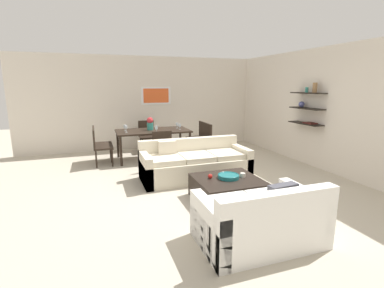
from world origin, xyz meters
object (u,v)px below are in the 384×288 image
(dining_chair_right_far, at_px, (198,135))
(wine_glass_right_near, at_px, (180,126))
(decorative_bowl, at_px, (228,176))
(dining_chair_left_near, at_px, (99,145))
(coffee_table, at_px, (227,190))
(dining_chair_right_near, at_px, (204,138))
(dining_table, at_px, (153,133))
(wine_glass_left_far, at_px, (125,127))
(wine_glass_left_near, at_px, (126,127))
(dining_chair_head, at_px, (147,134))
(wine_glass_foot, at_px, (156,128))
(apple_on_coffee_table, at_px, (210,176))
(candle_jar, at_px, (243,175))
(dining_chair_foot, at_px, (161,147))
(dining_chair_left_far, at_px, (99,141))
(wine_glass_right_far, at_px, (177,124))
(centerpiece_vase, at_px, (150,124))
(loveseat_white, at_px, (261,220))
(sofa_beige, at_px, (195,164))

(dining_chair_right_far, distance_m, wine_glass_right_near, 0.81)
(decorative_bowl, distance_m, dining_chair_left_near, 3.45)
(coffee_table, xyz_separation_m, wine_glass_right_near, (0.07, 2.96, 0.66))
(dining_chair_right_near, bearing_deg, dining_table, 170.61)
(wine_glass_left_far, relative_size, wine_glass_left_near, 0.91)
(dining_chair_head, bearing_deg, wine_glass_right_near, -56.14)
(wine_glass_left_far, bearing_deg, wine_glass_foot, -38.79)
(decorative_bowl, bearing_deg, apple_on_coffee_table, 162.96)
(candle_jar, relative_size, dining_chair_foot, 0.10)
(dining_table, height_order, wine_glass_left_near, wine_glass_left_near)
(dining_chair_right_far, relative_size, wine_glass_left_near, 5.16)
(dining_chair_left_far, bearing_deg, wine_glass_right_far, -2.81)
(wine_glass_left_far, height_order, centerpiece_vase, centerpiece_vase)
(dining_chair_head, distance_m, centerpiece_vase, 0.93)
(wine_glass_left_far, xyz_separation_m, wine_glass_left_near, (0.00, -0.24, 0.01))
(loveseat_white, xyz_separation_m, wine_glass_right_far, (0.27, 4.49, 0.56))
(sofa_beige, height_order, dining_table, sofa_beige)
(candle_jar, distance_m, wine_glass_right_near, 3.00)
(dining_chair_left_near, bearing_deg, dining_chair_left_far, 90.00)
(loveseat_white, height_order, dining_chair_head, dining_chair_head)
(coffee_table, relative_size, dining_chair_right_far, 1.18)
(dining_chair_foot, distance_m, dining_chair_head, 1.79)
(candle_jar, bearing_deg, dining_chair_foot, 111.95)
(wine_glass_left_far, bearing_deg, wine_glass_right_far, 0.00)
(coffee_table, height_order, dining_chair_head, dining_chair_head)
(apple_on_coffee_table, bearing_deg, wine_glass_foot, 97.61)
(decorative_bowl, relative_size, wine_glass_left_near, 2.07)
(wine_glass_foot, relative_size, wine_glass_left_near, 1.00)
(dining_chair_left_near, bearing_deg, wine_glass_left_near, 8.70)
(dining_chair_foot, distance_m, wine_glass_right_far, 1.27)
(wine_glass_foot, bearing_deg, candle_jar, -71.62)
(candle_jar, bearing_deg, dining_chair_left_near, 127.60)
(sofa_beige, relative_size, wine_glass_foot, 12.81)
(sofa_beige, xyz_separation_m, candle_jar, (0.40, -1.27, 0.12))
(coffee_table, relative_size, dining_chair_right_near, 1.18)
(apple_on_coffee_table, distance_m, dining_chair_left_near, 3.22)
(wine_glass_right_near, distance_m, wine_glass_left_far, 1.38)
(dining_chair_head, height_order, centerpiece_vase, centerpiece_vase)
(dining_chair_left_near, relative_size, wine_glass_left_far, 5.70)
(dining_table, xyz_separation_m, dining_chair_left_near, (-1.32, -0.22, -0.18))
(dining_chair_foot, bearing_deg, wine_glass_left_far, 123.86)
(dining_chair_right_far, distance_m, wine_glass_left_far, 2.04)
(candle_jar, bearing_deg, wine_glass_right_near, 93.92)
(wine_glass_left_near, bearing_deg, apple_on_coffee_table, -70.34)
(dining_chair_left_far, distance_m, wine_glass_left_far, 0.74)
(candle_jar, height_order, wine_glass_right_near, wine_glass_right_near)
(wine_glass_left_far, bearing_deg, apple_on_coffee_table, -71.76)
(dining_chair_right_near, bearing_deg, dining_chair_right_far, 90.00)
(wine_glass_right_near, bearing_deg, loveseat_white, -93.57)
(wine_glass_right_far, height_order, wine_glass_left_far, wine_glass_left_far)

